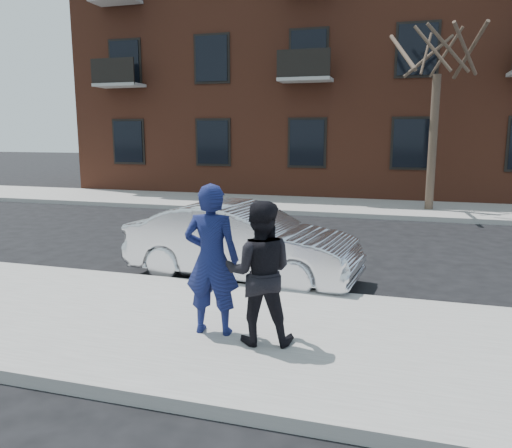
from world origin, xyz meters
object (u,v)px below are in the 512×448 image
(street_tree, at_px, (440,34))
(man_peacoat, at_px, (260,273))
(silver_sedan, at_px, (242,242))
(man_hoodie, at_px, (212,260))

(street_tree, xyz_separation_m, man_peacoat, (-2.37, -11.52, -4.53))
(silver_sedan, xyz_separation_m, man_hoodie, (0.50, -2.72, 0.40))
(silver_sedan, bearing_deg, man_peacoat, -152.22)
(man_hoodie, bearing_deg, street_tree, -110.01)
(silver_sedan, relative_size, man_peacoat, 2.45)
(man_peacoat, bearing_deg, man_hoodie, -21.19)
(street_tree, xyz_separation_m, silver_sedan, (-3.50, -8.70, -4.84))
(silver_sedan, xyz_separation_m, man_peacoat, (1.14, -2.82, 0.31))
(street_tree, height_order, man_hoodie, street_tree)
(street_tree, relative_size, man_hoodie, 3.67)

